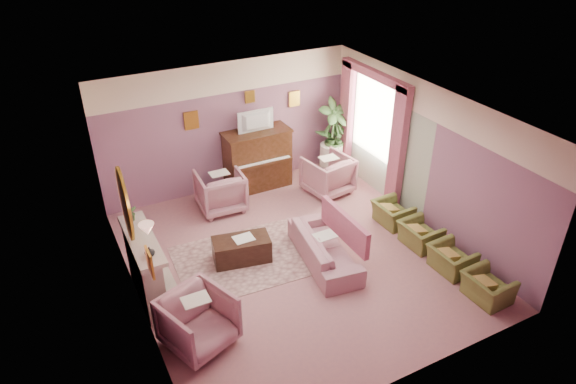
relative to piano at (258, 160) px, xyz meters
name	(u,v)px	position (x,y,z in m)	size (l,w,h in m)	color
floor	(295,258)	(-0.50, -2.68, -0.65)	(5.50, 6.00, 0.01)	#AA6B70
ceiling	(296,112)	(-0.50, -2.68, 2.15)	(5.50, 6.00, 0.01)	silver
wall_back	(229,127)	(-0.50, 0.32, 0.75)	(5.50, 0.02, 2.80)	#74506F
wall_front	(412,301)	(-0.50, -5.68, 0.75)	(5.50, 0.02, 2.80)	#74506F
wall_left	(129,235)	(-3.25, -2.68, 0.75)	(0.02, 6.00, 2.80)	#74506F
wall_right	(425,157)	(2.25, -2.68, 0.75)	(0.02, 6.00, 2.80)	#74506F
picture_rail_band	(226,78)	(-0.50, 0.31, 1.82)	(5.50, 0.01, 0.65)	#FBE4C5
stripe_panel	(381,146)	(2.23, -1.38, 0.42)	(0.01, 3.00, 2.15)	#B0BCA1
fireplace_surround	(145,270)	(-3.09, -2.48, -0.10)	(0.30, 1.40, 1.10)	#BEAB98
fireplace_inset	(152,275)	(-2.99, -2.48, -0.25)	(0.18, 0.72, 0.68)	black
fire_ember	(156,283)	(-2.95, -2.48, -0.43)	(0.06, 0.54, 0.10)	#F73708
mantel_shelf	(141,240)	(-3.06, -2.48, 0.47)	(0.40, 1.55, 0.07)	#BEAB98
hearth	(162,292)	(-2.89, -2.48, -0.64)	(0.55, 1.50, 0.02)	#BEAB98
mirror_frame	(125,204)	(-3.20, -2.48, 1.15)	(0.04, 0.72, 1.20)	gold
mirror_glass	(127,204)	(-3.17, -2.48, 1.15)	(0.01, 0.60, 1.06)	silver
sconce_shade	(147,229)	(-3.12, -3.53, 1.33)	(0.20, 0.20, 0.16)	#E7A78D
piano	(258,160)	(0.00, 0.00, 0.00)	(1.40, 0.60, 1.30)	#3F2212
piano_keyshelf	(264,164)	(0.00, -0.35, 0.07)	(1.30, 0.12, 0.06)	#3F2212
piano_keys	(264,162)	(0.00, -0.35, 0.11)	(1.20, 0.08, 0.02)	white
piano_top	(257,132)	(0.00, 0.00, 0.66)	(1.45, 0.65, 0.04)	#3F2212
television	(257,120)	(0.00, -0.05, 0.95)	(0.80, 0.12, 0.48)	black
print_back_left	(191,120)	(-1.30, 0.28, 1.07)	(0.30, 0.03, 0.38)	gold
print_back_right	(294,99)	(1.05, 0.28, 1.13)	(0.26, 0.03, 0.34)	gold
print_back_mid	(250,97)	(0.00, 0.28, 1.35)	(0.22, 0.03, 0.26)	gold
print_left_wall	(150,263)	(-3.21, -3.88, 1.07)	(0.03, 0.28, 0.36)	gold
window_blind	(375,115)	(2.20, -1.13, 1.05)	(0.03, 1.40, 1.80)	beige
curtain_left	(398,150)	(2.12, -2.05, 0.65)	(0.16, 0.34, 2.60)	#A74E66
curtain_right	(346,118)	(2.12, -0.21, 0.65)	(0.16, 0.34, 2.60)	#A74E66
pelmet	(375,75)	(2.12, -1.13, 1.91)	(0.16, 2.20, 0.16)	#A74E66
mantel_plant	(132,213)	(-3.05, -1.93, 0.64)	(0.16, 0.16, 0.28)	#355B2B
mantel_vase	(150,252)	(-3.05, -2.98, 0.58)	(0.16, 0.16, 0.16)	#FBE4C5
area_rug	(247,259)	(-1.28, -2.31, -0.64)	(2.50, 1.80, 0.01)	#A37975
coffee_table	(242,250)	(-1.37, -2.29, -0.43)	(1.00, 0.50, 0.45)	black
table_paper	(244,238)	(-1.32, -2.29, -0.20)	(0.35, 0.28, 0.01)	silver
sofa	(325,243)	(-0.08, -2.98, -0.27)	(0.63, 1.88, 0.76)	#B47C86
sofa_throw	(344,227)	(0.32, -2.98, -0.05)	(0.09, 1.42, 0.52)	#A74E66
floral_armchair_left	(220,189)	(-1.07, -0.49, -0.18)	(0.89, 0.89, 0.93)	#B47C86
floral_armchair_right	(328,173)	(1.24, -0.93, -0.18)	(0.89, 0.89, 0.93)	#B47C86
floral_armchair_front	(198,319)	(-2.67, -3.81, -0.18)	(0.89, 0.89, 0.93)	#B47C86
olive_chair_a	(488,284)	(1.72, -5.04, -0.34)	(0.50, 0.71, 0.62)	olive
olive_chair_b	(452,256)	(1.72, -4.22, -0.34)	(0.50, 0.71, 0.62)	olive
olive_chair_c	(420,231)	(1.72, -3.40, -0.34)	(0.50, 0.71, 0.62)	olive
olive_chair_d	(393,210)	(1.72, -2.58, -0.34)	(0.50, 0.71, 0.62)	olive
side_table	(331,158)	(1.79, -0.16, -0.30)	(0.52, 0.52, 0.70)	silver
side_plant_big	(332,138)	(1.79, -0.16, 0.22)	(0.30, 0.30, 0.34)	#355B2B
side_plant_small	(339,139)	(1.91, -0.26, 0.19)	(0.16, 0.16, 0.28)	#355B2B
palm_pot	(332,165)	(1.83, -0.16, -0.48)	(0.34, 0.34, 0.34)	#9B3D2C
palm_plant	(334,130)	(1.83, -0.16, 0.41)	(0.76, 0.76, 1.44)	#355B2B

